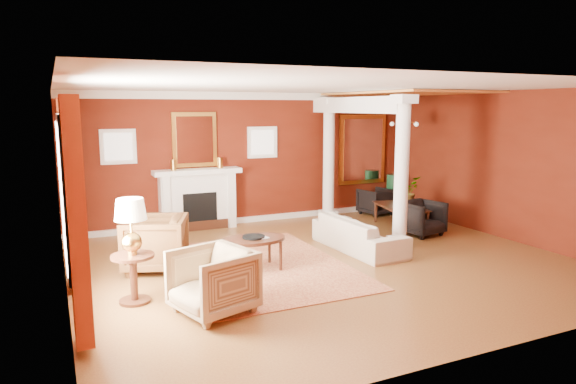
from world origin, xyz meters
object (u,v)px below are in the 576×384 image
sofa (359,228)px  coffee_table (254,241)px  armchair_stripe (213,278)px  side_table (132,234)px  dining_table (402,210)px  armchair_leopard (155,241)px

sofa → coffee_table: bearing=95.7°
armchair_stripe → side_table: 1.26m
sofa → dining_table: sofa is taller
armchair_stripe → side_table: side_table is taller
coffee_table → side_table: bearing=-162.4°
armchair_stripe → dining_table: (5.05, 2.82, -0.08)m
coffee_table → side_table: size_ratio=0.74×
armchair_leopard → armchair_stripe: armchair_leopard is taller
armchair_leopard → coffee_table: bearing=85.7°
armchair_leopard → sofa: bearing=105.1°
coffee_table → side_table: 2.09m
sofa → side_table: size_ratio=1.44×
dining_table → side_table: bearing=120.7°
sofa → side_table: (-4.12, -0.93, 0.54)m
armchair_leopard → side_table: size_ratio=0.68×
side_table → dining_table: bearing=19.0°
coffee_table → armchair_stripe: bearing=-127.9°
sofa → coffee_table: sofa is taller
sofa → armchair_stripe: armchair_stripe is taller
sofa → armchair_leopard: bearing=82.0°
sofa → armchair_stripe: (-3.27, -1.72, 0.06)m
armchair_leopard → side_table: 1.45m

